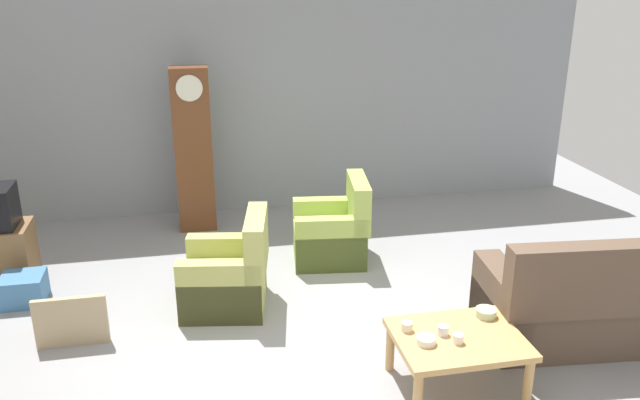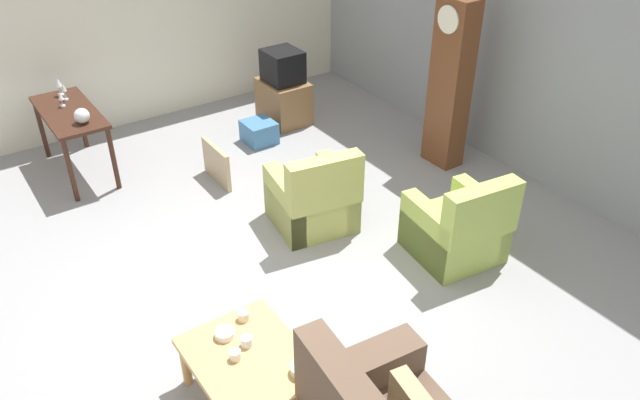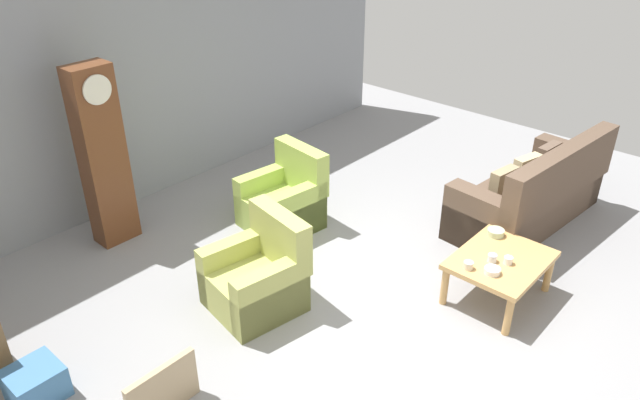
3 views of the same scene
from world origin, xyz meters
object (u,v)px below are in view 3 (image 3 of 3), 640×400
at_px(cup_blue_rimmed, 492,258).
at_px(bowl_white_stacked, 492,271).
at_px(cup_cream_tall, 468,265).
at_px(coffee_table_wood, 500,264).
at_px(storage_box_blue, 36,383).
at_px(armchair_olive_far, 284,202).
at_px(bowl_shallow_green, 496,232).
at_px(couch_floral, 532,195).
at_px(grandfather_clock, 103,157).
at_px(armchair_olive_near, 258,278).
at_px(cup_white_porcelain, 508,260).
at_px(framed_picture_leaning, 163,391).

relative_size(cup_blue_rimmed, bowl_white_stacked, 0.57).
bearing_deg(bowl_white_stacked, cup_cream_tall, 111.97).
distance_m(coffee_table_wood, cup_cream_tall, 0.40).
height_order(storage_box_blue, cup_blue_rimmed, cup_blue_rimmed).
distance_m(armchair_olive_far, cup_cream_tall, 2.33).
distance_m(storage_box_blue, bowl_white_stacked, 3.92).
bearing_deg(bowl_shallow_green, bowl_white_stacked, -155.09).
xyz_separation_m(couch_floral, coffee_table_wood, (-1.53, -0.39, 0.03)).
xyz_separation_m(grandfather_clock, storage_box_blue, (-1.69, -1.59, -0.86)).
bearing_deg(coffee_table_wood, grandfather_clock, 116.81).
height_order(armchair_olive_far, bowl_shallow_green, armchair_olive_far).
relative_size(armchair_olive_far, storage_box_blue, 2.32).
xyz_separation_m(armchair_olive_far, grandfather_clock, (-1.45, 1.21, 0.69)).
xyz_separation_m(storage_box_blue, cup_blue_rimmed, (3.44, -2.05, 0.35)).
relative_size(cup_blue_rimmed, cup_cream_tall, 0.94).
xyz_separation_m(grandfather_clock, cup_cream_tall, (1.50, -3.53, -0.51)).
xyz_separation_m(couch_floral, bowl_white_stacked, (-1.81, -0.44, 0.12)).
bearing_deg(coffee_table_wood, bowl_shallow_green, 35.33).
bearing_deg(cup_blue_rimmed, storage_box_blue, 149.27).
bearing_deg(armchair_olive_far, cup_blue_rimmed, -82.89).
relative_size(armchair_olive_near, cup_blue_rimmed, 11.01).
xyz_separation_m(couch_floral, armchair_olive_near, (-3.14, 1.24, -0.05)).
xyz_separation_m(armchair_olive_near, cup_white_porcelain, (1.57, -1.71, 0.18)).
xyz_separation_m(storage_box_blue, bowl_white_stacked, (3.27, -2.14, 0.34)).
distance_m(cup_white_porcelain, bowl_shallow_green, 0.49).
relative_size(cup_blue_rimmed, bowl_shallow_green, 0.50).
distance_m(storage_box_blue, cup_white_porcelain, 4.14).
height_order(armchair_olive_near, bowl_shallow_green, armchair_olive_near).
height_order(couch_floral, cup_blue_rimmed, couch_floral).
height_order(framed_picture_leaning, cup_blue_rimmed, cup_blue_rimmed).
bearing_deg(couch_floral, armchair_olive_far, 133.07).
bearing_deg(coffee_table_wood, armchair_olive_near, 134.75).
height_order(couch_floral, coffee_table_wood, couch_floral).
distance_m(grandfather_clock, cup_white_porcelain, 4.21).
height_order(armchair_olive_far, coffee_table_wood, armchair_olive_far).
xyz_separation_m(coffee_table_wood, bowl_white_stacked, (-0.28, -0.05, 0.09)).
relative_size(cup_white_porcelain, cup_cream_tall, 0.92).
xyz_separation_m(grandfather_clock, cup_white_porcelain, (1.82, -3.76, -0.51)).
relative_size(coffee_table_wood, storage_box_blue, 2.42).
bearing_deg(cup_blue_rimmed, armchair_olive_far, 97.11).
height_order(framed_picture_leaning, cup_white_porcelain, cup_white_porcelain).
bearing_deg(framed_picture_leaning, bowl_white_stacked, -24.89).
xyz_separation_m(cup_white_porcelain, bowl_white_stacked, (-0.23, 0.04, -0.01)).
xyz_separation_m(cup_white_porcelain, bowl_shallow_green, (0.37, 0.32, -0.00)).
bearing_deg(cup_cream_tall, framed_picture_leaning, 158.08).
relative_size(framed_picture_leaning, cup_blue_rimmed, 7.18).
distance_m(coffee_table_wood, framed_picture_leaning, 3.21).
height_order(grandfather_clock, cup_cream_tall, grandfather_clock).
distance_m(cup_blue_rimmed, bowl_shallow_green, 0.47).
xyz_separation_m(armchair_olive_near, coffee_table_wood, (1.61, -1.62, 0.08)).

